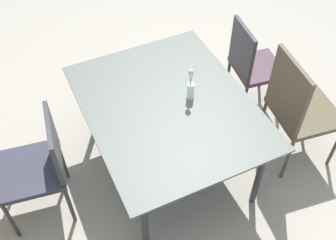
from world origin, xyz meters
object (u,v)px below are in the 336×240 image
at_px(chair_near_right, 251,63).
at_px(flower_vase, 191,85).
at_px(chair_near_left, 298,106).
at_px(dining_table, 168,110).
at_px(chair_far_side, 40,163).

height_order(chair_near_right, flower_vase, flower_vase).
relative_size(chair_near_right, chair_near_left, 0.87).
xyz_separation_m(dining_table, chair_near_left, (-0.31, -0.94, -0.09)).
relative_size(chair_near_left, chair_far_side, 1.18).
height_order(chair_near_left, chair_far_side, chair_near_left).
bearing_deg(chair_far_side, dining_table, -84.78).
bearing_deg(flower_vase, chair_near_right, -66.90).
bearing_deg(chair_near_left, flower_vase, -104.56).
bearing_deg(chair_near_right, chair_far_side, -73.88).
bearing_deg(flower_vase, chair_near_left, -112.13).
distance_m(chair_near_right, chair_near_left, 0.64).
distance_m(chair_near_right, flower_vase, 0.91).
relative_size(dining_table, chair_near_right, 1.60).
distance_m(dining_table, chair_far_side, 0.96).
bearing_deg(flower_vase, chair_far_side, 87.28).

